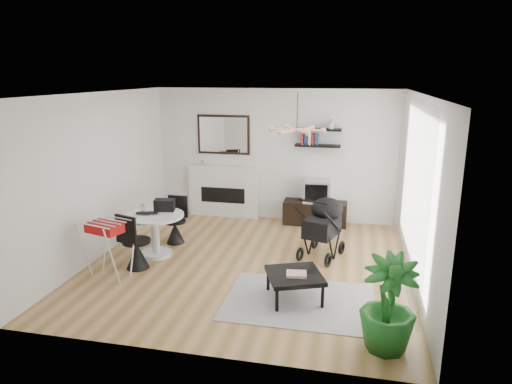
% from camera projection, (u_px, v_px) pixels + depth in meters
% --- Properties ---
extents(floor, '(5.00, 5.00, 0.00)m').
position_uv_depth(floor, '(248.00, 264.00, 7.35)').
color(floor, olive).
rests_on(floor, ground).
extents(ceiling, '(5.00, 5.00, 0.00)m').
position_uv_depth(ceiling, '(248.00, 93.00, 6.67)').
color(ceiling, white).
rests_on(ceiling, wall_back).
extents(wall_back, '(5.00, 0.00, 5.00)m').
position_uv_depth(wall_back, '(276.00, 155.00, 9.38)').
color(wall_back, white).
rests_on(wall_back, floor).
extents(wall_left, '(0.00, 5.00, 5.00)m').
position_uv_depth(wall_left, '(101.00, 176.00, 7.52)').
color(wall_left, white).
rests_on(wall_left, floor).
extents(wall_right, '(0.00, 5.00, 5.00)m').
position_uv_depth(wall_right, '(418.00, 192.00, 6.51)').
color(wall_right, white).
rests_on(wall_right, floor).
extents(sheer_curtain, '(0.04, 3.60, 2.60)m').
position_uv_depth(sheer_curtain, '(410.00, 188.00, 6.72)').
color(sheer_curtain, white).
rests_on(sheer_curtain, wall_right).
extents(fireplace, '(1.50, 0.17, 2.16)m').
position_uv_depth(fireplace, '(224.00, 185.00, 9.70)').
color(fireplace, white).
rests_on(fireplace, floor).
extents(shelf_lower, '(0.90, 0.25, 0.04)m').
position_uv_depth(shelf_lower, '(318.00, 146.00, 9.02)').
color(shelf_lower, black).
rests_on(shelf_lower, wall_back).
extents(shelf_upper, '(0.90, 0.25, 0.04)m').
position_uv_depth(shelf_upper, '(318.00, 129.00, 8.94)').
color(shelf_upper, black).
rests_on(shelf_upper, wall_back).
extents(pendant_lamp, '(0.90, 0.90, 0.10)m').
position_uv_depth(pendant_lamp, '(297.00, 130.00, 6.95)').
color(pendant_lamp, tan).
rests_on(pendant_lamp, ceiling).
extents(tv_console, '(1.27, 0.44, 0.48)m').
position_uv_depth(tv_console, '(315.00, 213.00, 9.26)').
color(tv_console, black).
rests_on(tv_console, floor).
extents(crt_tv, '(0.52, 0.45, 0.45)m').
position_uv_depth(crt_tv, '(317.00, 191.00, 9.14)').
color(crt_tv, silver).
rests_on(crt_tv, tv_console).
extents(dining_table, '(0.98, 0.98, 0.72)m').
position_uv_depth(dining_table, '(155.00, 228.00, 7.62)').
color(dining_table, white).
rests_on(dining_table, floor).
extents(laptop, '(0.42, 0.34, 0.03)m').
position_uv_depth(laptop, '(147.00, 214.00, 7.52)').
color(laptop, black).
rests_on(laptop, dining_table).
extents(black_bag, '(0.36, 0.26, 0.20)m').
position_uv_depth(black_bag, '(164.00, 205.00, 7.75)').
color(black_bag, black).
rests_on(black_bag, dining_table).
extents(newspaper, '(0.37, 0.34, 0.01)m').
position_uv_depth(newspaper, '(162.00, 218.00, 7.38)').
color(newspaper, silver).
rests_on(newspaper, dining_table).
extents(drinking_glass, '(0.07, 0.07, 0.11)m').
position_uv_depth(drinking_glass, '(143.00, 208.00, 7.73)').
color(drinking_glass, white).
rests_on(drinking_glass, dining_table).
extents(chair_far, '(0.40, 0.40, 0.84)m').
position_uv_depth(chair_far, '(175.00, 228.00, 8.25)').
color(chair_far, black).
rests_on(chair_far, floor).
extents(chair_near, '(0.47, 0.49, 0.92)m').
position_uv_depth(chair_near, '(136.00, 251.00, 7.13)').
color(chair_near, black).
rests_on(chair_near, floor).
extents(drying_rack, '(0.73, 0.70, 0.90)m').
position_uv_depth(drying_rack, '(109.00, 248.00, 6.78)').
color(drying_rack, white).
rests_on(drying_rack, floor).
extents(stroller, '(0.79, 0.99, 1.10)m').
position_uv_depth(stroller, '(323.00, 229.00, 7.60)').
color(stroller, black).
rests_on(stroller, floor).
extents(rug, '(1.98, 1.43, 0.01)m').
position_uv_depth(rug, '(299.00, 301.00, 6.14)').
color(rug, '#9F9F9F').
rests_on(rug, floor).
extents(coffee_table, '(0.92, 0.92, 0.36)m').
position_uv_depth(coffee_table, '(295.00, 276.00, 6.14)').
color(coffee_table, black).
rests_on(coffee_table, rug).
extents(magazines, '(0.29, 0.24, 0.04)m').
position_uv_depth(magazines, '(296.00, 274.00, 6.06)').
color(magazines, '#C94932').
rests_on(magazines, coffee_table).
extents(potted_plant, '(0.64, 0.64, 1.09)m').
position_uv_depth(potted_plant, '(388.00, 304.00, 4.97)').
color(potted_plant, '#1C6320').
rests_on(potted_plant, floor).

